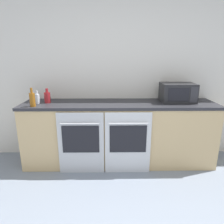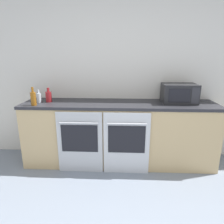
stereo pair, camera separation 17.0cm
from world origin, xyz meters
name	(u,v)px [view 1 (the left image)]	position (x,y,z in m)	size (l,w,h in m)	color
wall_back	(119,73)	(0.00, 2.34, 1.30)	(10.00, 0.06, 2.60)	silver
counter_back	(119,133)	(0.00, 2.02, 0.46)	(2.73, 0.61, 0.92)	tan
oven_left	(81,143)	(-0.52, 1.71, 0.44)	(0.61, 0.06, 0.86)	#B7BABF
oven_right	(128,143)	(0.10, 1.71, 0.44)	(0.61, 0.06, 0.86)	silver
microwave	(178,93)	(0.83, 2.07, 1.05)	(0.47, 0.34, 0.27)	#232326
bottle_amber	(32,99)	(-1.14, 1.81, 1.01)	(0.07, 0.07, 0.25)	#8C5114
bottle_red	(47,97)	(-1.01, 2.02, 1.00)	(0.08, 0.08, 0.20)	maroon
bottle_clear	(37,98)	(-1.14, 1.98, 0.99)	(0.06, 0.06, 0.18)	silver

